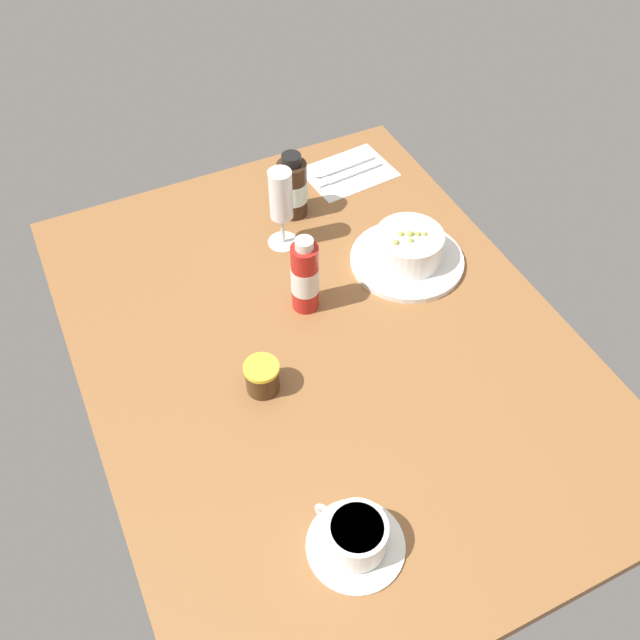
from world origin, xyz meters
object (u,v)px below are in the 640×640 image
porridge_bowl (408,250)px  coffee_cup (356,537)px  cutlery_setting (347,172)px  sauce_bottle_red (305,277)px  jam_jar (262,377)px  sauce_bottle_brown (292,188)px  wine_glass (281,199)px

porridge_bowl → coffee_cup: porridge_bowl is taller
cutlery_setting → sauce_bottle_red: bearing=142.1°
porridge_bowl → coffee_cup: size_ratio=1.56×
coffee_cup → cutlery_setting: bearing=-26.2°
cutlery_setting → jam_jar: size_ratio=3.39×
coffee_cup → sauce_bottle_red: size_ratio=0.88×
sauce_bottle_brown → sauce_bottle_red: size_ratio=0.89×
cutlery_setting → sauce_bottle_red: 41.66cm
cutlery_setting → wine_glass: (-14.78, 22.12, 10.90)cm
coffee_cup → wine_glass: (62.92, -16.15, 8.19)cm
porridge_bowl → cutlery_setting: bearing=-4.5°
jam_jar → sauce_bottle_red: 20.57cm
coffee_cup → sauce_bottle_brown: 73.98cm
porridge_bowl → coffee_cup: bearing=142.7°
coffee_cup → porridge_bowl: bearing=-37.3°
porridge_bowl → jam_jar: porridge_bowl is taller
jam_jar → wine_glass: bearing=-28.9°
wine_glass → sauce_bottle_brown: 10.64cm
coffee_cup → sauce_bottle_red: 47.38cm
wine_glass → jam_jar: size_ratio=2.92×
coffee_cup → jam_jar: 31.32cm
coffee_cup → sauce_bottle_brown: sauce_bottle_brown is taller
jam_jar → sauce_bottle_brown: size_ratio=0.41×
sauce_bottle_brown → jam_jar: bearing=149.5°
coffee_cup → sauce_bottle_red: (45.32, -13.06, 4.52)cm
cutlery_setting → coffee_cup: size_ratio=1.42×
cutlery_setting → wine_glass: wine_glass is taller
wine_glass → sauce_bottle_red: size_ratio=1.07×
coffee_cup → wine_glass: 65.47cm
sauce_bottle_brown → sauce_bottle_red: bearing=160.9°
sauce_bottle_red → sauce_bottle_brown: bearing=-19.1°
wine_glass → sauce_bottle_red: (-17.59, 3.08, -3.67)cm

